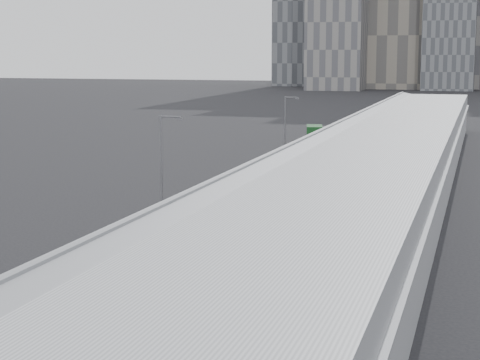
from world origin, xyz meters
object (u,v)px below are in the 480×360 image
at_px(bus_1, 122,283).
at_px(street_lamp_near, 163,161).
at_px(bus_5, 314,158).
at_px(bus_7, 351,135).
at_px(street_lamp_far, 286,122).
at_px(shipping_container, 314,133).
at_px(bus_4, 289,175).
at_px(bus_6, 336,144).
at_px(bus_3, 260,193).
at_px(suv, 341,127).
at_px(bus_2, 203,223).

bearing_deg(bus_1, street_lamp_near, 101.76).
xyz_separation_m(bus_5, bus_7, (0.01, 28.63, 0.09)).
bearing_deg(street_lamp_far, shipping_container, 90.42).
relative_size(bus_4, bus_6, 0.96).
relative_size(bus_3, bus_7, 1.04).
xyz_separation_m(bus_6, bus_7, (0.01, 13.37, 0.01)).
distance_m(street_lamp_near, shipping_container, 67.10).
xyz_separation_m(bus_3, suv, (-6.04, 79.26, -0.96)).
relative_size(bus_2, bus_6, 1.05).
bearing_deg(suv, bus_3, -107.47).
height_order(bus_6, street_lamp_far, street_lamp_far).
bearing_deg(suv, street_lamp_near, -112.30).
distance_m(bus_2, bus_4, 26.88).
xyz_separation_m(bus_2, suv, (-5.40, 93.23, -0.95)).
bearing_deg(shipping_container, bus_6, -81.58).
distance_m(bus_2, shipping_container, 74.45).
bearing_deg(bus_3, suv, 98.74).
xyz_separation_m(bus_5, street_lamp_near, (-6.20, -33.97, 3.75)).
bearing_deg(bus_7, bus_6, -91.86).
height_order(bus_1, suv, bus_1).
relative_size(bus_3, street_lamp_near, 1.52).
relative_size(street_lamp_near, shipping_container, 1.66).
bearing_deg(bus_3, bus_7, 94.95).
bearing_deg(bus_1, street_lamp_far, 91.10).
xyz_separation_m(bus_1, bus_3, (-0.10, 29.83, 0.23)).
bearing_deg(bus_2, suv, 88.21).
height_order(bus_1, bus_4, bus_4).
height_order(street_lamp_near, street_lamp_far, street_lamp_near).
bearing_deg(bus_4, bus_1, -94.94).
xyz_separation_m(bus_1, bus_2, (-0.73, 15.85, 0.22)).
distance_m(bus_6, street_lamp_far, 7.85).
xyz_separation_m(bus_3, shipping_container, (-7.26, 60.18, -0.40)).
bearing_deg(bus_6, suv, 99.86).
distance_m(bus_7, suv, 24.10).
xyz_separation_m(bus_2, street_lamp_near, (-6.13, 7.17, 3.61)).
distance_m(bus_2, suv, 93.39).
bearing_deg(street_lamp_near, street_lamp_far, 90.43).
relative_size(bus_6, street_lamp_far, 1.57).
height_order(bus_3, suv, bus_3).
relative_size(bus_7, street_lamp_far, 1.58).
distance_m(bus_4, bus_5, 14.27).
bearing_deg(street_lamp_far, bus_4, -75.82).
bearing_deg(street_lamp_far, bus_7, 67.92).
xyz_separation_m(bus_7, street_lamp_near, (-6.21, -62.61, 3.66)).
xyz_separation_m(bus_5, suv, (-5.48, 52.08, -0.81)).
relative_size(shipping_container, suv, 1.03).
distance_m(bus_3, shipping_container, 60.62).
relative_size(bus_4, bus_5, 1.00).
distance_m(street_lamp_far, shipping_container, 20.87).
relative_size(street_lamp_near, street_lamp_far, 1.09).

